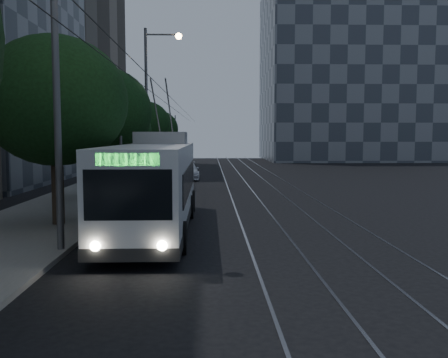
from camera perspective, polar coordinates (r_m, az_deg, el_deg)
ground at (r=15.24m, az=1.86°, el=-7.90°), size 120.00×120.00×0.00m
sidewalk at (r=35.60m, az=-12.33°, el=-0.48°), size 5.00×90.00×0.15m
tram_rails at (r=35.16m, az=3.90°, el=-0.55°), size 4.52×90.00×0.02m
overhead_wires at (r=35.06m, az=-8.36°, el=5.06°), size 2.23×90.00×6.00m
building_tan_far at (r=61.26m, az=-19.81°, el=17.94°), size 14.40×22.40×34.80m
building_distant_right at (r=72.86m, az=13.65°, el=11.64°), size 22.00×18.00×24.00m
trolleybus at (r=18.14m, az=-7.93°, el=-0.64°), size 2.63×11.94×5.63m
pickup_silver at (r=28.60m, az=-7.57°, el=-0.24°), size 3.92×6.32×1.63m
car_white_a at (r=33.48m, az=-6.10°, el=0.19°), size 2.44×3.85×1.22m
car_white_b at (r=38.97m, az=-4.30°, el=0.95°), size 2.16×4.68×1.33m
car_white_c at (r=44.01m, az=-5.54°, el=1.46°), size 2.58×4.50×1.40m
car_white_d at (r=45.95m, az=-5.46°, el=1.67°), size 3.12×4.74×1.50m
tree_1 at (r=19.25m, az=-18.73°, el=8.42°), size 5.24×5.24×7.01m
tree_2 at (r=27.10m, az=-13.68°, el=7.50°), size 5.13×5.13×6.98m
tree_3 at (r=35.06m, az=-11.53°, el=5.53°), size 3.97×3.97×5.59m
tree_4 at (r=44.67m, az=-8.92°, el=6.32°), size 4.21×4.21×6.40m
tree_5 at (r=54.43m, az=-7.62°, el=5.69°), size 4.47×4.47×6.13m
streetlamp_near at (r=14.90m, az=-17.18°, el=12.84°), size 2.22×0.44×9.03m
streetlamp_far at (r=34.75m, az=-8.18°, el=9.83°), size 2.55×0.44×10.61m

